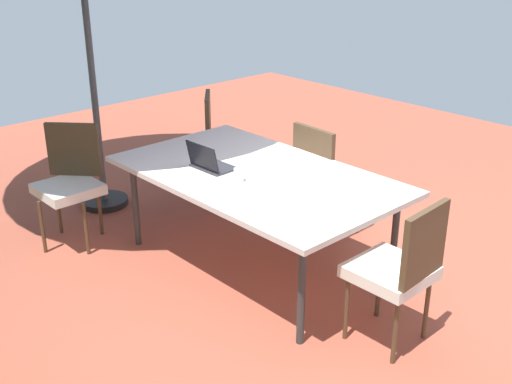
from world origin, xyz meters
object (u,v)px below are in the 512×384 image
(chair_south, at_px, (325,174))
(laptop, at_px, (210,163))
(dining_table, at_px, (256,178))
(chair_west, at_px, (400,266))
(chair_southeast, at_px, (224,137))
(cup, at_px, (239,175))
(chair_northeast, at_px, (70,179))

(chair_south, distance_m, laptop, 1.07)
(dining_table, distance_m, chair_west, 1.34)
(dining_table, distance_m, chair_south, 0.81)
(dining_table, bearing_deg, chair_southeast, -31.31)
(dining_table, height_order, laptop, laptop)
(chair_west, xyz_separation_m, cup, (1.28, 0.17, 0.27))
(laptop, bearing_deg, chair_southeast, -45.67)
(laptop, distance_m, cup, 0.33)
(chair_west, bearing_deg, chair_northeast, -76.85)
(chair_west, xyz_separation_m, laptop, (1.61, 0.16, 0.27))
(chair_northeast, bearing_deg, dining_table, -11.56)
(laptop, bearing_deg, chair_northeast, 28.25)
(chair_southeast, height_order, cup, chair_southeast)
(chair_northeast, bearing_deg, cup, -19.24)
(dining_table, relative_size, laptop, 6.60)
(chair_south, relative_size, cup, 9.92)
(dining_table, height_order, chair_southeast, chair_southeast)
(cup, bearing_deg, chair_southeast, -36.48)
(chair_southeast, relative_size, chair_northeast, 1.00)
(dining_table, distance_m, chair_northeast, 1.59)
(chair_northeast, height_order, chair_south, same)
(chair_northeast, height_order, cup, chair_northeast)
(dining_table, height_order, chair_west, chair_west)
(chair_southeast, height_order, laptop, laptop)
(chair_west, relative_size, cup, 9.92)
(chair_west, distance_m, cup, 1.32)
(laptop, xyz_separation_m, cup, (-0.33, 0.01, 0.00))
(dining_table, xyz_separation_m, chair_west, (-1.33, 0.04, -0.18))
(chair_west, height_order, laptop, laptop)
(chair_northeast, distance_m, cup, 1.55)
(chair_west, relative_size, chair_northeast, 1.00)
(chair_southeast, xyz_separation_m, chair_south, (-1.33, 0.03, 0.00))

